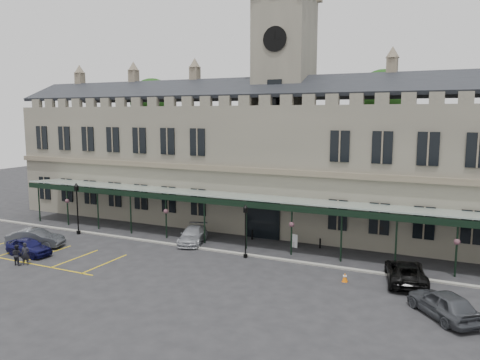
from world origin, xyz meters
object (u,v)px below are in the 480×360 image
at_px(lamp_post_mid, 245,226).
at_px(car_left_b, 35,238).
at_px(clock_tower, 284,95).
at_px(car_left_a, 29,247).
at_px(car_taxi, 193,235).
at_px(person_b, 17,255).
at_px(station_building, 283,163).
at_px(car_right_a, 444,304).
at_px(traffic_cone, 345,277).
at_px(person_a, 25,254).
at_px(sign_board, 294,241).
at_px(lamp_post_left, 77,204).
at_px(car_van, 406,272).

relative_size(lamp_post_mid, car_left_b, 0.92).
relative_size(clock_tower, car_left_a, 6.08).
distance_m(car_taxi, person_b, 13.98).
distance_m(station_building, car_right_a, 23.17).
height_order(traffic_cone, car_taxi, car_taxi).
xyz_separation_m(traffic_cone, car_left_a, (-24.29, -4.83, 0.39)).
distance_m(car_left_b, person_b, 4.84).
height_order(station_building, clock_tower, clock_tower).
bearing_deg(clock_tower, person_b, -124.50).
bearing_deg(person_a, lamp_post_mid, 2.04).
bearing_deg(sign_board, clock_tower, 133.35).
relative_size(car_left_a, car_taxi, 0.85).
bearing_deg(station_building, car_taxi, -118.94).
height_order(car_left_b, car_right_a, car_right_a).
bearing_deg(car_left_a, car_taxi, -45.57).
height_order(car_left_a, person_a, person_a).
relative_size(lamp_post_left, sign_board, 4.23).
bearing_deg(clock_tower, lamp_post_left, -145.79).
height_order(station_building, lamp_post_left, station_building).
bearing_deg(car_left_a, person_a, -132.51).
height_order(lamp_post_mid, car_left_b, lamp_post_mid).
bearing_deg(car_van, person_a, 5.55).
height_order(car_van, person_b, person_b).
bearing_deg(station_building, person_a, -123.88).
distance_m(clock_tower, car_left_a, 26.45).
height_order(lamp_post_mid, sign_board, lamp_post_mid).
relative_size(car_left_b, person_b, 2.96).
bearing_deg(station_building, person_b, -124.62).
relative_size(clock_tower, traffic_cone, 40.23).
bearing_deg(traffic_cone, clock_tower, 125.41).
xyz_separation_m(lamp_post_mid, car_right_a, (14.53, -5.30, -1.74)).
distance_m(traffic_cone, car_van, 4.06).
height_order(car_taxi, person_a, person_a).
bearing_deg(car_left_b, traffic_cone, -103.11).
bearing_deg(person_a, car_right_a, -22.74).
relative_size(lamp_post_mid, car_taxi, 0.89).
height_order(car_left_a, person_b, person_b).
distance_m(car_right_a, person_a, 28.90).
bearing_deg(clock_tower, traffic_cone, -54.59).
bearing_deg(car_right_a, lamp_post_left, -48.92).
bearing_deg(car_taxi, lamp_post_mid, -35.45).
bearing_deg(person_a, car_taxi, 22.82).
height_order(traffic_cone, person_a, person_a).
relative_size(lamp_post_mid, sign_board, 3.70).
xyz_separation_m(station_building, clock_tower, (0.00, 0.09, 6.64)).
relative_size(lamp_post_left, car_van, 0.92).
xyz_separation_m(clock_tower, lamp_post_left, (-16.36, -11.12, -10.21)).
bearing_deg(lamp_post_mid, sign_board, 59.55).
bearing_deg(person_a, car_left_b, 101.29).
bearing_deg(person_b, car_left_a, -64.36).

